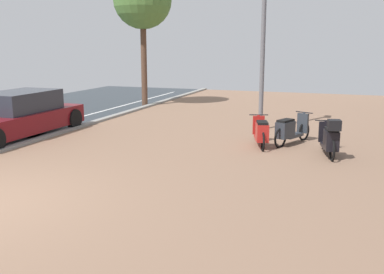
% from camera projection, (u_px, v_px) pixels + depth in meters
% --- Properties ---
extents(ground, '(21.00, 40.00, 0.13)m').
position_uv_depth(ground, '(45.00, 218.00, 7.04)').
color(ground, '#2B333A').
extents(scooter_near, '(0.75, 1.64, 0.79)m').
position_uv_depth(scooter_near, '(261.00, 132.00, 11.73)').
color(scooter_near, black).
rests_on(scooter_near, ground).
extents(scooter_mid, '(0.88, 1.68, 0.84)m').
position_uv_depth(scooter_mid, '(290.00, 130.00, 12.01)').
color(scooter_mid, black).
rests_on(scooter_mid, ground).
extents(scooter_far, '(0.68, 1.66, 1.00)m').
position_uv_depth(scooter_far, '(330.00, 138.00, 10.68)').
color(scooter_far, black).
rests_on(scooter_far, ground).
extents(parked_car_near, '(1.81, 4.49, 1.32)m').
position_uv_depth(parked_car_near, '(17.00, 116.00, 13.00)').
color(parked_car_near, maroon).
rests_on(parked_car_near, ground).
extents(lamp_post, '(0.20, 0.52, 5.33)m').
position_uv_depth(lamp_post, '(263.00, 34.00, 13.57)').
color(lamp_post, slate).
rests_on(lamp_post, ground).
extents(street_tree, '(2.48, 2.48, 5.76)m').
position_uv_depth(street_tree, '(143.00, 0.00, 18.74)').
color(street_tree, brown).
rests_on(street_tree, ground).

